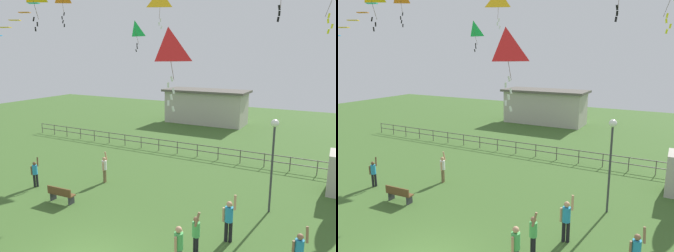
# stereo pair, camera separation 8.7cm
# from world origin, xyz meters

# --- Properties ---
(lamppost) EXTENTS (0.36, 0.36, 4.55)m
(lamppost) POSITION_xyz_m (4.93, 7.49, 3.29)
(lamppost) COLOR #38383D
(lamppost) RESTS_ON ground_plane
(park_bench) EXTENTS (1.52, 0.49, 0.85)m
(park_bench) POSITION_xyz_m (-4.68, 3.54, 0.46)
(park_bench) COLOR brown
(park_bench) RESTS_ON ground_plane
(person_0) EXTENTS (0.41, 0.46, 1.87)m
(person_0) POSITION_xyz_m (3.21, 2.57, 0.94)
(person_0) COLOR black
(person_0) RESTS_ON ground_plane
(person_1) EXTENTS (0.32, 0.52, 1.71)m
(person_1) POSITION_xyz_m (3.03, 1.47, 0.98)
(person_1) COLOR #3F4C47
(person_1) RESTS_ON ground_plane
(person_2) EXTENTS (0.44, 0.37, 1.75)m
(person_2) POSITION_xyz_m (-7.50, 4.36, 0.88)
(person_2) COLOR black
(person_2) RESTS_ON ground_plane
(person_4) EXTENTS (0.29, 0.49, 1.83)m
(person_4) POSITION_xyz_m (-4.44, 6.75, 0.92)
(person_4) COLOR brown
(person_4) RESTS_ON ground_plane
(person_5) EXTENTS (0.50, 0.29, 1.87)m
(person_5) POSITION_xyz_m (6.71, 3.13, 0.94)
(person_5) COLOR #99999E
(person_5) RESTS_ON ground_plane
(person_6) EXTENTS (0.55, 0.32, 2.04)m
(person_6) POSITION_xyz_m (3.98, 4.08, 1.03)
(person_6) COLOR black
(person_6) RESTS_ON ground_plane
(kite_2) EXTENTS (0.93, 0.74, 2.17)m
(kite_2) POSITION_xyz_m (-6.11, 12.79, 9.21)
(kite_2) COLOR #1EB759
(kite_6) EXTENTS (1.00, 1.15, 3.00)m
(kite_6) POSITION_xyz_m (1.77, 3.09, 7.63)
(kite_6) COLOR red
(kite_7) EXTENTS (1.33, 1.21, 2.34)m
(kite_7) POSITION_xyz_m (-3.15, 11.28, 10.72)
(kite_7) COLOR yellow
(waterfront_railing) EXTENTS (36.02, 0.06, 0.95)m
(waterfront_railing) POSITION_xyz_m (-0.45, 14.00, 0.63)
(waterfront_railing) COLOR #4C4742
(waterfront_railing) RESTS_ON ground_plane
(pavilion_building) EXTENTS (9.25, 3.94, 3.73)m
(pavilion_building) POSITION_xyz_m (-5.65, 26.00, 1.90)
(pavilion_building) COLOR #B7B2A3
(pavilion_building) RESTS_ON ground_plane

